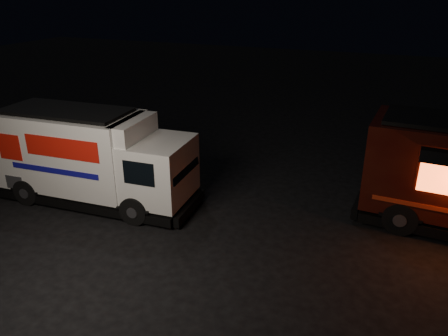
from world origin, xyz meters
The scene contains 2 objects.
ground centered at (0.00, 0.00, 0.00)m, with size 80.00×80.00×0.00m, color black.
white_truck centered at (-4.05, 1.15, 1.56)m, with size 6.87×2.34×3.12m, color silver, non-canonical shape.
Camera 1 is at (4.95, -9.60, 6.84)m, focal length 35.00 mm.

